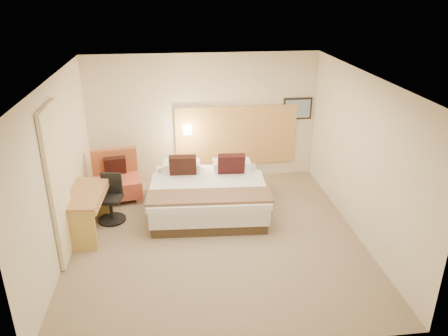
{
  "coord_description": "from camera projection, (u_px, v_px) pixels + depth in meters",
  "views": [
    {
      "loc": [
        -0.62,
        -6.33,
        3.99
      ],
      "look_at": [
        0.2,
        0.53,
        1.04
      ],
      "focal_mm": 35.0,
      "sensor_mm": 36.0,
      "label": 1
    }
  ],
  "objects": [
    {
      "name": "lounge_chair",
      "position": [
        117.0,
        180.0,
        8.65
      ],
      "size": [
        1.02,
        0.93,
        0.94
      ],
      "color": "#A98B50",
      "rests_on": "floor"
    },
    {
      "name": "side_table",
      "position": [
        171.0,
        180.0,
        8.79
      ],
      "size": [
        0.58,
        0.58,
        0.57
      ],
      "color": "silver",
      "rests_on": "floor"
    },
    {
      "name": "art_frame",
      "position": [
        297.0,
        109.0,
        9.31
      ],
      "size": [
        0.62,
        0.03,
        0.47
      ],
      "primitive_type": "cube",
      "color": "black",
      "rests_on": "wall_back"
    },
    {
      "name": "lamp_arm",
      "position": [
        187.0,
        129.0,
        9.14
      ],
      "size": [
        0.02,
        0.12,
        0.02
      ],
      "primitive_type": "cylinder",
      "rotation": [
        1.57,
        0.0,
        0.0
      ],
      "color": "silver",
      "rests_on": "wall_back"
    },
    {
      "name": "wall_left",
      "position": [
        57.0,
        171.0,
        6.62
      ],
      "size": [
        0.02,
        5.0,
        2.7
      ],
      "primitive_type": "cube",
      "color": "beige",
      "rests_on": "floor"
    },
    {
      "name": "bottle_a",
      "position": [
        166.0,
        163.0,
        8.7
      ],
      "size": [
        0.07,
        0.07,
        0.2
      ],
      "primitive_type": "cylinder",
      "rotation": [
        0.0,
        0.0,
        -0.14
      ],
      "color": "#7FA0C4",
      "rests_on": "side_table"
    },
    {
      "name": "headboard_panel",
      "position": [
        236.0,
        135.0,
        9.38
      ],
      "size": [
        2.6,
        0.04,
        1.3
      ],
      "primitive_type": "cube",
      "color": "tan",
      "rests_on": "wall_back"
    },
    {
      "name": "wall_back",
      "position": [
        203.0,
        118.0,
        9.18
      ],
      "size": [
        4.8,
        0.02,
        2.7
      ],
      "primitive_type": "cube",
      "color": "beige",
      "rests_on": "floor"
    },
    {
      "name": "bottle_b",
      "position": [
        171.0,
        162.0,
        8.72
      ],
      "size": [
        0.07,
        0.07,
        0.2
      ],
      "primitive_type": "cylinder",
      "rotation": [
        0.0,
        0.0,
        -0.14
      ],
      "color": "#86A7D0",
      "rests_on": "side_table"
    },
    {
      "name": "menu_folder",
      "position": [
        175.0,
        163.0,
        8.63
      ],
      "size": [
        0.14,
        0.07,
        0.22
      ],
      "primitive_type": "cube",
      "rotation": [
        0.0,
        0.0,
        -0.14
      ],
      "color": "#3A2417",
      "rests_on": "side_table"
    },
    {
      "name": "desk",
      "position": [
        88.0,
        201.0,
        7.32
      ],
      "size": [
        0.64,
        1.26,
        0.77
      ],
      "color": "#A3703F",
      "rests_on": "floor"
    },
    {
      "name": "ceiling",
      "position": [
        214.0,
        77.0,
        6.35
      ],
      "size": [
        4.8,
        5.0,
        0.02
      ],
      "primitive_type": "cube",
      "color": "silver",
      "rests_on": "floor"
    },
    {
      "name": "art_canvas",
      "position": [
        298.0,
        109.0,
        9.29
      ],
      "size": [
        0.54,
        0.01,
        0.39
      ],
      "primitive_type": "cube",
      "color": "slate",
      "rests_on": "wall_back"
    },
    {
      "name": "desk_chair",
      "position": [
        111.0,
        202.0,
        7.82
      ],
      "size": [
        0.56,
        0.56,
        0.86
      ],
      "color": "black",
      "rests_on": "floor"
    },
    {
      "name": "wall_front",
      "position": [
        239.0,
        254.0,
        4.59
      ],
      "size": [
        4.8,
        0.02,
        2.7
      ],
      "primitive_type": "cube",
      "color": "beige",
      "rests_on": "floor"
    },
    {
      "name": "bed",
      "position": [
        208.0,
        193.0,
        8.2
      ],
      "size": [
        2.19,
        2.15,
        1.03
      ],
      "color": "#3A2C1D",
      "rests_on": "floor"
    },
    {
      "name": "floor",
      "position": [
        216.0,
        237.0,
        7.42
      ],
      "size": [
        4.8,
        5.0,
        0.02
      ],
      "primitive_type": "cube",
      "color": "#7E6C55",
      "rests_on": "ground"
    },
    {
      "name": "wall_right",
      "position": [
        361.0,
        157.0,
        7.15
      ],
      "size": [
        0.02,
        5.0,
        2.7
      ],
      "primitive_type": "cube",
      "color": "beige",
      "rests_on": "floor"
    },
    {
      "name": "lamp_shade",
      "position": [
        187.0,
        130.0,
        9.08
      ],
      "size": [
        0.15,
        0.15,
        0.15
      ],
      "primitive_type": "cube",
      "color": "#F7E6C1",
      "rests_on": "wall_back"
    },
    {
      "name": "curtain",
      "position": [
        58.0,
        185.0,
        6.45
      ],
      "size": [
        0.06,
        0.9,
        2.42
      ],
      "primitive_type": "cube",
      "color": "beige",
      "rests_on": "wall_left"
    }
  ]
}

